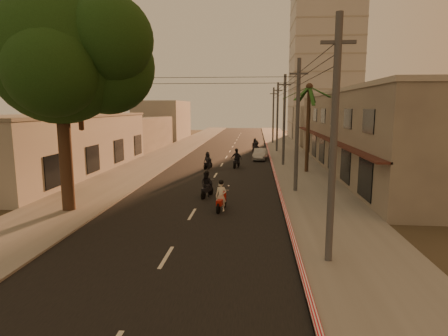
{
  "coord_description": "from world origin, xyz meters",
  "views": [
    {
      "loc": [
        3.42,
        -17.61,
        5.78
      ],
      "look_at": [
        1.42,
        5.98,
        1.96
      ],
      "focal_mm": 30.0,
      "sensor_mm": 36.0,
      "label": 1
    }
  ],
  "objects_px": {
    "scooter_mid_a": "(207,185)",
    "parked_car": "(260,154)",
    "palm_tree": "(309,92)",
    "scooter_mid_b": "(236,159)",
    "scooter_red": "(221,197)",
    "scooter_far_c": "(255,146)",
    "scooter_far_b": "(256,149)",
    "scooter_far_a": "(208,161)",
    "broadleaf_tree": "(67,56)"
  },
  "relations": [
    {
      "from": "scooter_mid_a",
      "to": "scooter_mid_b",
      "type": "height_order",
      "value": "scooter_mid_b"
    },
    {
      "from": "scooter_far_b",
      "to": "scooter_far_a",
      "type": "bearing_deg",
      "value": -117.6
    },
    {
      "from": "palm_tree",
      "to": "scooter_red",
      "type": "height_order",
      "value": "palm_tree"
    },
    {
      "from": "broadleaf_tree",
      "to": "scooter_mid_a",
      "type": "xyz_separation_m",
      "value": [
        6.91,
        3.8,
        -7.65
      ]
    },
    {
      "from": "broadleaf_tree",
      "to": "scooter_far_c",
      "type": "xyz_separation_m",
      "value": [
        9.92,
        29.41,
        -7.65
      ]
    },
    {
      "from": "palm_tree",
      "to": "scooter_far_b",
      "type": "distance_m",
      "value": 14.01
    },
    {
      "from": "palm_tree",
      "to": "scooter_far_a",
      "type": "bearing_deg",
      "value": 171.3
    },
    {
      "from": "scooter_mid_a",
      "to": "scooter_far_a",
      "type": "bearing_deg",
      "value": 112.95
    },
    {
      "from": "scooter_mid_a",
      "to": "scooter_far_c",
      "type": "height_order",
      "value": "same"
    },
    {
      "from": "scooter_mid_a",
      "to": "parked_car",
      "type": "xyz_separation_m",
      "value": [
        3.65,
        18.16,
        -0.19
      ]
    },
    {
      "from": "scooter_red",
      "to": "scooter_mid_a",
      "type": "xyz_separation_m",
      "value": [
        -1.22,
        3.12,
        0.02
      ]
    },
    {
      "from": "palm_tree",
      "to": "scooter_mid_b",
      "type": "xyz_separation_m",
      "value": [
        -6.42,
        2.31,
        -6.28
      ]
    },
    {
      "from": "scooter_mid_b",
      "to": "scooter_red",
      "type": "bearing_deg",
      "value": -76.49
    },
    {
      "from": "scooter_mid_b",
      "to": "scooter_far_c",
      "type": "relative_size",
      "value": 1.05
    },
    {
      "from": "scooter_far_b",
      "to": "parked_car",
      "type": "bearing_deg",
      "value": -86.54
    },
    {
      "from": "broadleaf_tree",
      "to": "scooter_far_c",
      "type": "relative_size",
      "value": 6.66
    },
    {
      "from": "palm_tree",
      "to": "scooter_mid_b",
      "type": "bearing_deg",
      "value": 160.22
    },
    {
      "from": "broadleaf_tree",
      "to": "palm_tree",
      "type": "relative_size",
      "value": 1.48
    },
    {
      "from": "scooter_far_c",
      "to": "scooter_far_a",
      "type": "bearing_deg",
      "value": -120.82
    },
    {
      "from": "scooter_mid_a",
      "to": "scooter_far_c",
      "type": "distance_m",
      "value": 25.79
    },
    {
      "from": "scooter_mid_a",
      "to": "scooter_red",
      "type": "bearing_deg",
      "value": -52.64
    },
    {
      "from": "scooter_mid_b",
      "to": "scooter_far_b",
      "type": "height_order",
      "value": "scooter_mid_b"
    },
    {
      "from": "broadleaf_tree",
      "to": "parked_car",
      "type": "distance_m",
      "value": 25.6
    },
    {
      "from": "broadleaf_tree",
      "to": "scooter_red",
      "type": "height_order",
      "value": "broadleaf_tree"
    },
    {
      "from": "scooter_mid_b",
      "to": "broadleaf_tree",
      "type": "bearing_deg",
      "value": -103.16
    },
    {
      "from": "broadleaf_tree",
      "to": "scooter_red",
      "type": "bearing_deg",
      "value": 4.8
    },
    {
      "from": "scooter_far_a",
      "to": "scooter_far_c",
      "type": "distance_m",
      "value": 14.84
    },
    {
      "from": "palm_tree",
      "to": "scooter_red",
      "type": "xyz_separation_m",
      "value": [
        -6.48,
        -13.17,
        -6.34
      ]
    },
    {
      "from": "scooter_far_a",
      "to": "parked_car",
      "type": "xyz_separation_m",
      "value": [
        5.06,
        6.72,
        -0.13
      ]
    },
    {
      "from": "broadleaf_tree",
      "to": "scooter_red",
      "type": "xyz_separation_m",
      "value": [
        8.14,
        0.68,
        -7.67
      ]
    },
    {
      "from": "scooter_mid_a",
      "to": "parked_car",
      "type": "bearing_deg",
      "value": 94.56
    },
    {
      "from": "palm_tree",
      "to": "scooter_mid_b",
      "type": "distance_m",
      "value": 9.27
    },
    {
      "from": "parked_car",
      "to": "scooter_far_c",
      "type": "relative_size",
      "value": 2.19
    },
    {
      "from": "palm_tree",
      "to": "scooter_far_c",
      "type": "relative_size",
      "value": 4.51
    },
    {
      "from": "palm_tree",
      "to": "parked_car",
      "type": "distance_m",
      "value": 11.16
    },
    {
      "from": "broadleaf_tree",
      "to": "scooter_far_a",
      "type": "distance_m",
      "value": 17.95
    },
    {
      "from": "parked_car",
      "to": "scooter_far_a",
      "type": "bearing_deg",
      "value": -120.21
    },
    {
      "from": "scooter_mid_b",
      "to": "scooter_far_b",
      "type": "relative_size",
      "value": 1.0
    },
    {
      "from": "palm_tree",
      "to": "scooter_mid_a",
      "type": "distance_m",
      "value": 14.15
    },
    {
      "from": "scooter_far_a",
      "to": "scooter_far_c",
      "type": "relative_size",
      "value": 0.92
    },
    {
      "from": "scooter_mid_b",
      "to": "parked_car",
      "type": "height_order",
      "value": "scooter_mid_b"
    },
    {
      "from": "scooter_far_c",
      "to": "scooter_red",
      "type": "bearing_deg",
      "value": -107.03
    },
    {
      "from": "scooter_red",
      "to": "scooter_far_a",
      "type": "bearing_deg",
      "value": 110.31
    },
    {
      "from": "scooter_far_a",
      "to": "scooter_mid_a",
      "type": "bearing_deg",
      "value": -63.89
    },
    {
      "from": "palm_tree",
      "to": "scooter_mid_a",
      "type": "xyz_separation_m",
      "value": [
        -7.7,
        -10.05,
        -6.32
      ]
    },
    {
      "from": "palm_tree",
      "to": "parked_car",
      "type": "relative_size",
      "value": 2.06
    },
    {
      "from": "parked_car",
      "to": "scooter_red",
      "type": "bearing_deg",
      "value": -89.71
    },
    {
      "from": "scooter_mid_a",
      "to": "scooter_far_b",
      "type": "xyz_separation_m",
      "value": [
        3.22,
        21.74,
        0.03
      ]
    },
    {
      "from": "scooter_mid_a",
      "to": "scooter_mid_b",
      "type": "xyz_separation_m",
      "value": [
        1.28,
        12.36,
        0.04
      ]
    },
    {
      "from": "broadleaf_tree",
      "to": "scooter_mid_b",
      "type": "distance_m",
      "value": 19.65
    }
  ]
}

